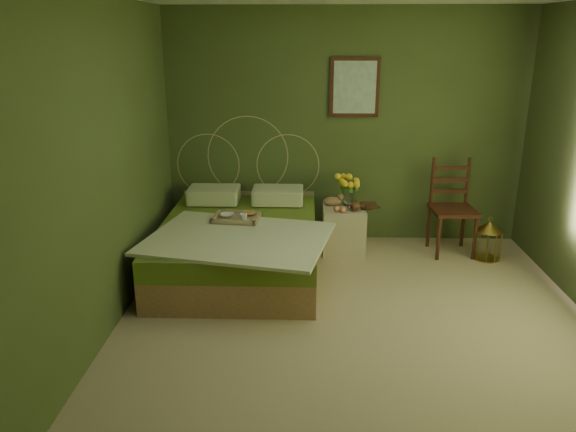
{
  "coord_description": "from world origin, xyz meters",
  "views": [
    {
      "loc": [
        -0.43,
        -4.04,
        2.32
      ],
      "look_at": [
        -0.6,
        1.0,
        0.67
      ],
      "focal_mm": 35.0,
      "sensor_mm": 36.0,
      "label": 1
    }
  ],
  "objects_px": {
    "bed": "(240,240)",
    "chair": "(452,201)",
    "nightstand": "(344,222)",
    "birdcage": "(488,240)"
  },
  "relations": [
    {
      "from": "bed",
      "to": "birdcage",
      "type": "height_order",
      "value": "bed"
    },
    {
      "from": "bed",
      "to": "birdcage",
      "type": "relative_size",
      "value": 5.37
    },
    {
      "from": "nightstand",
      "to": "chair",
      "type": "bearing_deg",
      "value": 3.21
    },
    {
      "from": "bed",
      "to": "chair",
      "type": "height_order",
      "value": "bed"
    },
    {
      "from": "chair",
      "to": "bed",
      "type": "bearing_deg",
      "value": -168.97
    },
    {
      "from": "nightstand",
      "to": "birdcage",
      "type": "relative_size",
      "value": 2.18
    },
    {
      "from": "nightstand",
      "to": "chair",
      "type": "xyz_separation_m",
      "value": [
        1.17,
        0.07,
        0.23
      ]
    },
    {
      "from": "birdcage",
      "to": "nightstand",
      "type": "bearing_deg",
      "value": 173.17
    },
    {
      "from": "bed",
      "to": "chair",
      "type": "bearing_deg",
      "value": 14.68
    },
    {
      "from": "chair",
      "to": "birdcage",
      "type": "bearing_deg",
      "value": -38.69
    }
  ]
}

